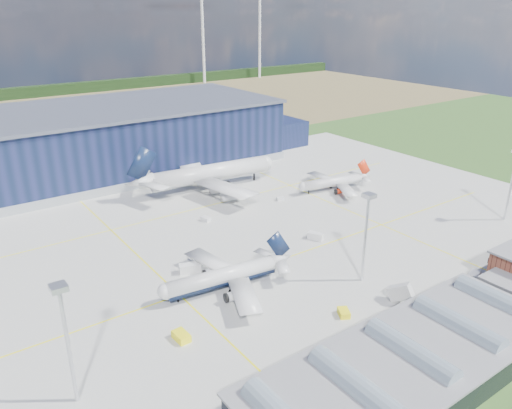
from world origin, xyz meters
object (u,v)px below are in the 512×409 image
object	(u,v)px
airliner_widebody	(211,164)
gse_van_a	(190,268)
gse_tug_a	(181,336)
gse_cart_a	(206,219)
airliner_red	(332,177)
car_b	(406,320)
gse_cart_b	(280,199)
hangar	(132,138)
gse_van_b	(316,236)
gse_tug_c	(238,193)
airstair	(400,296)
light_mast_west	(65,326)
gse_tug_b	(344,313)
airliner_navy	(222,269)
gse_van_c	(474,276)
light_mast_center	(366,223)

from	to	relation	value
airliner_widebody	gse_van_a	bearing A→B (deg)	-120.27
gse_tug_a	gse_cart_a	bearing A→B (deg)	52.40
airliner_red	car_b	bearing A→B (deg)	69.42
gse_cart_a	gse_cart_b	bearing A→B (deg)	-13.72
hangar	gse_van_b	xyz separation A→B (m)	(13.57, -100.65, -10.58)
hangar	gse_tug_c	world-z (taller)	hangar
airliner_red	hangar	bearing A→B (deg)	-45.71
gse_cart_a	airstair	world-z (taller)	airstair
light_mast_west	gse_tug_b	size ratio (longest dim) A/B	6.88
airliner_widebody	airliner_navy	bearing A→B (deg)	-113.28
airliner_navy	car_b	distance (m)	42.85
gse_van_a	airstair	world-z (taller)	airstair
airliner_widebody	gse_tug_a	bearing A→B (deg)	-119.15
airliner_widebody	gse_cart_b	bearing A→B (deg)	-55.94
gse_tug_b	gse_cart_b	world-z (taller)	gse_tug_b
light_mast_west	gse_van_b	bearing A→B (deg)	17.55
gse_cart_b	airliner_navy	bearing A→B (deg)	145.83
hangar	gse_cart_a	world-z (taller)	hangar
light_mast_west	car_b	bearing A→B (deg)	-15.55
airliner_red	gse_cart_a	distance (m)	52.23
gse_cart_a	gse_van_b	distance (m)	35.82
airliner_navy	airliner_red	bearing A→B (deg)	-146.43
light_mast_west	airstair	world-z (taller)	light_mast_west
hangar	gse_tug_c	distance (m)	60.01
hangar	airliner_red	size ratio (longest dim) A/B	4.69
gse_van_b	gse_tug_c	distance (m)	43.73
airliner_red	gse_van_c	xyz separation A→B (m)	(-16.07, -67.85, -4.00)
gse_cart_a	gse_van_b	xyz separation A→B (m)	(19.26, -30.20, 0.37)
hangar	gse_cart_a	distance (m)	71.53
gse_tug_b	light_mast_center	bearing A→B (deg)	58.98
gse_tug_a	gse_van_c	bearing A→B (deg)	-19.03
airliner_navy	airstair	distance (m)	41.63
airliner_red	airstair	bearing A→B (deg)	70.23
light_mast_west	gse_van_a	bearing A→B (deg)	37.17
gse_van_c	airliner_red	bearing A→B (deg)	-30.44
airliner_navy	hangar	bearing A→B (deg)	-95.65
airliner_navy	gse_tug_c	bearing A→B (deg)	-120.42
gse_van_a	gse_van_b	size ratio (longest dim) A/B	1.20
gse_van_a	gse_van_c	bearing A→B (deg)	-109.37
gse_cart_a	gse_van_c	size ratio (longest dim) A/B	0.70
airliner_widebody	gse_van_a	xyz separation A→B (m)	(-36.84, -51.23, -8.35)
airliner_navy	airliner_widebody	size ratio (longest dim) A/B	0.61
hangar	gse_cart_b	bearing A→B (deg)	-70.55
airliner_widebody	gse_cart_b	world-z (taller)	airliner_widebody
gse_tug_a	gse_van_c	xyz separation A→B (m)	(70.57, -20.66, 0.21)
gse_tug_a	gse_tug_b	distance (m)	35.52
light_mast_west	car_b	size ratio (longest dim) A/B	6.02
gse_cart_a	gse_cart_b	xyz separation A→B (m)	(30.36, 0.55, -0.09)
hangar	airliner_navy	bearing A→B (deg)	-102.16
gse_tug_b	gse_tug_c	bearing A→B (deg)	102.33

